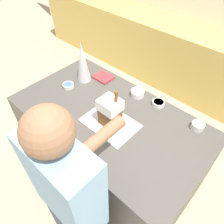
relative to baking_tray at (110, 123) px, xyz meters
The scene contains 12 objects.
ground_plane 0.89m from the baking_tray, 138.82° to the left, with size 12.00×12.00×0.00m, color #C6B28E.
back_cabinet_block 1.93m from the baking_tray, 92.02° to the left, with size 6.00×0.60×0.91m.
kitchen_island 0.45m from the baking_tray, 138.82° to the left, with size 1.63×0.92×0.88m.
baking_tray is the anchor object (origin of this frame).
gingerbread_house 0.13m from the baking_tray, 30.07° to the left, with size 0.16×0.14×0.33m.
decorative_tree 0.66m from the baking_tray, 156.52° to the left, with size 0.13×0.13×0.39m.
candy_bowl_far_left 0.41m from the baking_tray, 97.01° to the left, with size 0.12×0.12×0.05m.
candy_bowl_near_tray_right 0.46m from the baking_tray, 70.13° to the left, with size 0.11×0.11×0.04m.
candy_bowl_behind_tray 0.60m from the baking_tray, behind, with size 0.10×0.10×0.04m.
candy_bowl_far_right 0.67m from the baking_tray, 38.32° to the left, with size 0.10×0.10×0.05m.
cookbook 0.60m from the baking_tray, 139.51° to the left, with size 0.18×0.15×0.02m.
person 0.66m from the baking_tray, 67.01° to the right, with size 0.43×0.54×1.64m.
Camera 1 is at (0.86, -0.89, 2.16)m, focal length 35.00 mm.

